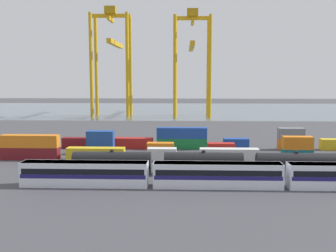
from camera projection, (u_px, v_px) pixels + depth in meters
ground_plane at (178, 133)px, 122.08m from camera, size 420.00×420.00×0.00m
harbour_water at (180, 110)px, 212.36m from camera, size 400.00×110.00×0.01m
passenger_train at (217, 174)px, 61.58m from camera, size 62.04×3.14×3.90m
freight_tank_row at (250, 163)px, 69.52m from camera, size 62.92×2.90×4.36m
shipping_container_0 at (31, 153)px, 82.95m from camera, size 12.10×2.44×2.60m
shipping_container_1 at (30, 141)px, 82.64m from camera, size 12.10×2.44×2.60m
shipping_container_2 at (96, 154)px, 82.43m from camera, size 12.10×2.44×2.60m
shipping_container_3 at (162, 154)px, 81.90m from camera, size 6.04×2.44×2.60m
shipping_container_4 at (229, 155)px, 81.37m from camera, size 12.10×2.44×2.60m
shipping_container_5 at (297, 155)px, 80.84m from camera, size 6.04×2.44×2.60m
shipping_container_6 at (297, 143)px, 80.53m from camera, size 6.04×2.44×2.60m
shipping_container_9 at (41, 148)px, 89.77m from camera, size 6.04×2.44×2.60m
shipping_container_10 at (101, 148)px, 89.25m from camera, size 6.04×2.44×2.60m
shipping_container_11 at (100, 137)px, 88.94m from camera, size 6.04×2.44×2.60m
shipping_container_12 at (160, 148)px, 88.73m from camera, size 6.04×2.44×2.60m
shipping_container_13 at (221, 149)px, 88.22m from camera, size 6.04×2.44×2.60m
shipping_container_14 at (75, 143)px, 96.35m from camera, size 6.04×2.44×2.60m
shipping_container_15 at (128, 143)px, 95.86m from camera, size 12.10×2.44×2.60m
shipping_container_16 at (182, 143)px, 95.36m from camera, size 12.10×2.44×2.60m
shipping_container_17 at (182, 133)px, 95.04m from camera, size 12.10×2.44×2.60m
shipping_container_18 at (236, 144)px, 94.86m from camera, size 6.04×2.44×2.60m
shipping_container_19 at (291, 144)px, 94.37m from camera, size 6.04×2.44×2.60m
shipping_container_20 at (291, 133)px, 94.05m from camera, size 6.04×2.44×2.60m
gantry_crane_west at (112, 52)px, 176.55m from camera, size 17.37×35.04×48.20m
gantry_crane_central at (192, 53)px, 176.18m from camera, size 16.59×41.17×46.97m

